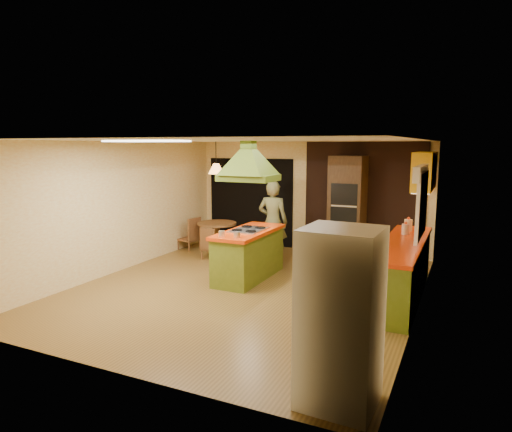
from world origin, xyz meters
The scene contains 21 objects.
ground centered at (0.00, 0.00, 0.00)m, with size 6.50×6.50×0.00m, color olive.
room_walls centered at (0.00, 0.00, 1.25)m, with size 5.50×6.50×6.50m.
ceiling_plane centered at (0.00, 0.00, 2.50)m, with size 6.50×6.50×0.00m, color silver.
brick_panel centered at (1.25, 3.23, 1.25)m, with size 2.64×0.03×2.50m, color #381E14.
nook_opening centered at (-1.50, 3.23, 1.05)m, with size 2.20×0.03×2.10m, color black.
right_counter centered at (2.45, 0.60, 0.46)m, with size 0.62×3.05×0.92m.
upper_cabinets centered at (2.57, 2.20, 1.95)m, with size 0.34×1.40×0.70m, color yellow.
window_right centered at (2.70, 0.40, 1.77)m, with size 0.12×1.35×1.06m.
fluor_panel centered at (-1.10, -1.20, 2.48)m, with size 1.20×0.60×0.03m, color white.
kitchen_island centered at (-0.24, 0.54, 0.46)m, with size 0.73×1.79×0.91m.
range_hood centered at (-0.24, 0.54, 2.25)m, with size 0.98×0.71×0.79m.
man centered at (-0.29, 1.78, 0.85)m, with size 0.62×0.41×1.71m, color brown.
refrigerator centered at (2.32, -2.80, 0.85)m, with size 0.70×0.66×1.69m, color white.
wall_oven centered at (0.97, 2.95, 1.10)m, with size 0.76×0.63×2.20m.
dining_table centered at (-1.83, 2.14, 0.47)m, with size 0.89×0.89×0.67m.
chair_left centered at (-2.53, 2.04, 0.38)m, with size 0.42×0.42×0.76m, color brown, non-canonical shape.
chair_near centered at (-1.58, 1.49, 0.35)m, with size 0.38×0.38×0.70m, color brown, non-canonical shape.
pendant_lamp centered at (-1.83, 2.14, 1.90)m, with size 0.36×0.36×0.23m, color #FF9E3F.
canister_large centered at (2.40, 1.57, 1.02)m, with size 0.14×0.14×0.20m, color #F3E9C3.
canister_medium centered at (2.40, 1.21, 1.01)m, with size 0.13×0.13×0.18m, color beige.
canister_small centered at (2.40, 1.20, 1.00)m, with size 0.12×0.12×0.16m, color beige.
Camera 1 is at (3.31, -6.78, 2.43)m, focal length 32.00 mm.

